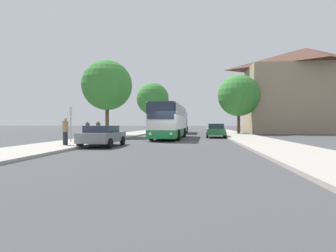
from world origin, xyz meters
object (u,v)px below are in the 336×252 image
(bus_stop_sign, at_px, (71,120))
(pedestrian_waiting_far, at_px, (98,130))
(parked_car_left_curb, at_px, (102,135))
(bus_middle, at_px, (178,122))
(pedestrian_waiting_near, at_px, (65,131))
(bus_front, at_px, (170,121))
(parked_car_right_near, at_px, (216,130))
(tree_left_near, at_px, (153,99))
(tree_right_near, at_px, (239,96))
(pedestrian_walking_back, at_px, (88,130))
(tree_left_far, at_px, (107,85))

(bus_stop_sign, xyz_separation_m, pedestrian_waiting_far, (0.77, 3.48, -0.79))
(parked_car_left_curb, height_order, pedestrian_waiting_far, pedestrian_waiting_far)
(bus_middle, height_order, pedestrian_waiting_near, bus_middle)
(bus_front, xyz_separation_m, parked_car_right_near, (4.81, 2.67, -1.00))
(tree_left_near, distance_m, tree_right_near, 20.39)
(bus_front, xyz_separation_m, parked_car_left_curb, (-3.46, -9.59, -1.05))
(parked_car_left_curb, xyz_separation_m, parked_car_right_near, (8.26, 12.26, 0.05))
(parked_car_right_near, relative_size, bus_stop_sign, 1.81)
(bus_front, height_order, pedestrian_walking_back, bus_front)
(bus_front, bearing_deg, parked_car_left_curb, -107.84)
(bus_front, relative_size, pedestrian_waiting_near, 6.22)
(pedestrian_waiting_near, bearing_deg, bus_stop_sign, -136.94)
(bus_middle, relative_size, pedestrian_waiting_near, 6.18)
(bus_front, relative_size, pedestrian_waiting_far, 6.62)
(parked_car_right_near, xyz_separation_m, bus_stop_sign, (-11.46, -10.27, 0.99))
(parked_car_right_near, height_order, pedestrian_waiting_far, pedestrian_waiting_far)
(parked_car_right_near, height_order, tree_right_near, tree_right_near)
(bus_stop_sign, bearing_deg, parked_car_left_curb, -31.96)
(bus_front, relative_size, bus_middle, 1.01)
(tree_left_far, height_order, tree_right_near, tree_left_far)
(bus_middle, relative_size, pedestrian_waiting_far, 6.58)
(parked_car_right_near, relative_size, pedestrian_walking_back, 2.95)
(parked_car_right_near, distance_m, tree_left_far, 13.24)
(bus_front, bearing_deg, pedestrian_waiting_near, -115.98)
(tree_left_near, height_order, tree_left_far, tree_left_near)
(parked_car_left_curb, distance_m, tree_right_near, 24.96)
(bus_front, height_order, pedestrian_waiting_far, bus_front)
(parked_car_left_curb, relative_size, tree_right_near, 0.49)
(bus_middle, bearing_deg, tree_left_far, -119.33)
(parked_car_left_curb, bearing_deg, bus_front, 72.02)
(bus_middle, relative_size, bus_stop_sign, 4.16)
(parked_car_left_curb, relative_size, tree_left_far, 0.47)
(tree_right_near, bearing_deg, parked_car_right_near, -112.82)
(bus_middle, height_order, tree_right_near, tree_right_near)
(bus_stop_sign, xyz_separation_m, pedestrian_waiting_near, (1.09, -2.88, -0.73))
(pedestrian_waiting_far, distance_m, pedestrian_walking_back, 1.16)
(parked_car_left_curb, bearing_deg, tree_left_far, 109.92)
(bus_middle, xyz_separation_m, parked_car_left_curb, (-3.24, -24.72, -1.08))
(bus_stop_sign, height_order, tree_left_far, tree_left_far)
(bus_front, relative_size, parked_car_right_near, 2.31)
(bus_middle, distance_m, pedestrian_walking_back, 20.11)
(tree_left_near, bearing_deg, pedestrian_waiting_near, -89.14)
(parked_car_left_curb, height_order, tree_left_far, tree_left_far)
(pedestrian_waiting_far, height_order, pedestrian_walking_back, pedestrian_waiting_far)
(tree_right_near, bearing_deg, bus_stop_sign, -128.30)
(pedestrian_waiting_near, xyz_separation_m, pedestrian_waiting_far, (-0.32, 6.36, -0.06))
(bus_middle, bearing_deg, bus_front, -88.73)
(parked_car_left_curb, relative_size, tree_left_near, 0.42)
(bus_stop_sign, relative_size, pedestrian_waiting_near, 1.49)
(bus_stop_sign, distance_m, tree_right_near, 24.91)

